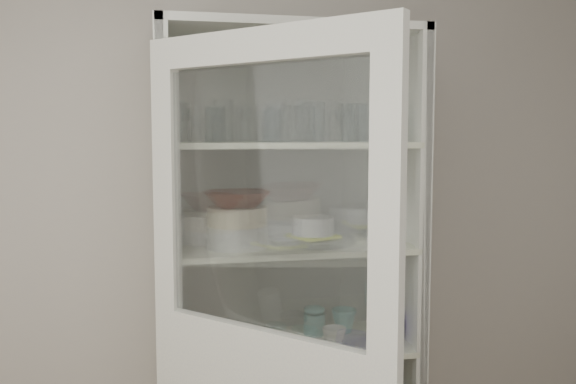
{
  "coord_description": "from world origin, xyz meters",
  "views": [
    {
      "loc": [
        -0.28,
        -1.06,
        1.69
      ],
      "look_at": [
        0.2,
        1.27,
        1.47
      ],
      "focal_mm": 38.0,
      "sensor_mm": 36.0,
      "label": 1
    }
  ],
  "objects_px": {
    "goblet_0": "(180,121)",
    "teal_jar": "(314,322)",
    "mug_teal": "(344,321)",
    "plate_stack_front": "(237,236)",
    "yellow_trivet": "(313,236)",
    "white_canister": "(197,331)",
    "goblet_3": "(380,120)",
    "grey_bowl_stack": "(385,220)",
    "goblet_1": "(286,121)",
    "white_ramekin": "(313,226)",
    "goblet_2": "(343,123)",
    "glass_platter": "(313,240)",
    "terracotta_bowl": "(237,199)",
    "mug_white": "(334,338)",
    "pantry_cabinet": "(285,318)",
    "mug_blue": "(388,325)",
    "measuring_cups": "(226,346)",
    "plate_stack_back": "(203,228)",
    "cream_bowl": "(237,216)"
  },
  "relations": [
    {
      "from": "plate_stack_front",
      "to": "glass_platter",
      "type": "bearing_deg",
      "value": 8.37
    },
    {
      "from": "goblet_1",
      "to": "teal_jar",
      "type": "height_order",
      "value": "goblet_1"
    },
    {
      "from": "measuring_cups",
      "to": "plate_stack_back",
      "type": "bearing_deg",
      "value": 113.54
    },
    {
      "from": "goblet_0",
      "to": "plate_stack_front",
      "type": "xyz_separation_m",
      "value": [
        0.2,
        -0.12,
        -0.44
      ]
    },
    {
      "from": "cream_bowl",
      "to": "plate_stack_front",
      "type": "bearing_deg",
      "value": 180.0
    },
    {
      "from": "goblet_2",
      "to": "goblet_3",
      "type": "distance_m",
      "value": 0.16
    },
    {
      "from": "goblet_2",
      "to": "mug_white",
      "type": "xyz_separation_m",
      "value": [
        -0.1,
        -0.25,
        -0.84
      ]
    },
    {
      "from": "mug_blue",
      "to": "mug_white",
      "type": "bearing_deg",
      "value": -144.45
    },
    {
      "from": "goblet_0",
      "to": "white_canister",
      "type": "distance_m",
      "value": 0.82
    },
    {
      "from": "cream_bowl",
      "to": "glass_platter",
      "type": "distance_m",
      "value": 0.33
    },
    {
      "from": "terracotta_bowl",
      "to": "mug_white",
      "type": "xyz_separation_m",
      "value": [
        0.36,
        -0.08,
        -0.54
      ]
    },
    {
      "from": "white_ramekin",
      "to": "teal_jar",
      "type": "relative_size",
      "value": 1.58
    },
    {
      "from": "grey_bowl_stack",
      "to": "mug_white",
      "type": "xyz_separation_m",
      "value": [
        -0.25,
        -0.14,
        -0.44
      ]
    },
    {
      "from": "white_canister",
      "to": "goblet_1",
      "type": "bearing_deg",
      "value": 11.09
    },
    {
      "from": "goblet_0",
      "to": "grey_bowl_stack",
      "type": "height_order",
      "value": "goblet_0"
    },
    {
      "from": "mug_blue",
      "to": "glass_platter",
      "type": "bearing_deg",
      "value": -171.18
    },
    {
      "from": "mug_teal",
      "to": "grey_bowl_stack",
      "type": "bearing_deg",
      "value": -23.21
    },
    {
      "from": "goblet_1",
      "to": "grey_bowl_stack",
      "type": "distance_m",
      "value": 0.57
    },
    {
      "from": "grey_bowl_stack",
      "to": "mug_white",
      "type": "bearing_deg",
      "value": -151.17
    },
    {
      "from": "grey_bowl_stack",
      "to": "teal_jar",
      "type": "bearing_deg",
      "value": 170.0
    },
    {
      "from": "goblet_3",
      "to": "grey_bowl_stack",
      "type": "distance_m",
      "value": 0.42
    },
    {
      "from": "goblet_0",
      "to": "teal_jar",
      "type": "xyz_separation_m",
      "value": [
        0.54,
        -0.01,
        -0.83
      ]
    },
    {
      "from": "mug_teal",
      "to": "teal_jar",
      "type": "bearing_deg",
      "value": 178.96
    },
    {
      "from": "yellow_trivet",
      "to": "white_canister",
      "type": "relative_size",
      "value": 1.35
    },
    {
      "from": "terracotta_bowl",
      "to": "white_canister",
      "type": "distance_m",
      "value": 0.55
    },
    {
      "from": "goblet_3",
      "to": "mug_teal",
      "type": "relative_size",
      "value": 1.7
    },
    {
      "from": "goblet_0",
      "to": "teal_jar",
      "type": "relative_size",
      "value": 1.54
    },
    {
      "from": "goblet_2",
      "to": "plate_stack_back",
      "type": "xyz_separation_m",
      "value": [
        -0.59,
        -0.01,
        -0.42
      ]
    },
    {
      "from": "terracotta_bowl",
      "to": "mug_blue",
      "type": "height_order",
      "value": "terracotta_bowl"
    },
    {
      "from": "teal_jar",
      "to": "measuring_cups",
      "type": "xyz_separation_m",
      "value": [
        -0.38,
        -0.12,
        -0.03
      ]
    },
    {
      "from": "plate_stack_front",
      "to": "grey_bowl_stack",
      "type": "height_order",
      "value": "grey_bowl_stack"
    },
    {
      "from": "pantry_cabinet",
      "to": "grey_bowl_stack",
      "type": "height_order",
      "value": "pantry_cabinet"
    },
    {
      "from": "mug_teal",
      "to": "plate_stack_front",
      "type": "bearing_deg",
      "value": -169.84
    },
    {
      "from": "goblet_2",
      "to": "grey_bowl_stack",
      "type": "bearing_deg",
      "value": -36.21
    },
    {
      "from": "goblet_2",
      "to": "teal_jar",
      "type": "xyz_separation_m",
      "value": [
        -0.13,
        -0.06,
        -0.83
      ]
    },
    {
      "from": "goblet_3",
      "to": "white_ramekin",
      "type": "height_order",
      "value": "goblet_3"
    },
    {
      "from": "mug_teal",
      "to": "mug_white",
      "type": "bearing_deg",
      "value": -120.22
    },
    {
      "from": "terracotta_bowl",
      "to": "white_ramekin",
      "type": "bearing_deg",
      "value": 8.37
    },
    {
      "from": "glass_platter",
      "to": "yellow_trivet",
      "type": "relative_size",
      "value": 2.12
    },
    {
      "from": "goblet_2",
      "to": "glass_platter",
      "type": "distance_m",
      "value": 0.51
    },
    {
      "from": "cream_bowl",
      "to": "white_ramekin",
      "type": "height_order",
      "value": "cream_bowl"
    },
    {
      "from": "pantry_cabinet",
      "to": "teal_jar",
      "type": "distance_m",
      "value": 0.13
    },
    {
      "from": "cream_bowl",
      "to": "yellow_trivet",
      "type": "xyz_separation_m",
      "value": [
        0.31,
        0.05,
        -0.09
      ]
    },
    {
      "from": "grey_bowl_stack",
      "to": "terracotta_bowl",
      "type": "bearing_deg",
      "value": -174.81
    },
    {
      "from": "goblet_1",
      "to": "goblet_2",
      "type": "relative_size",
      "value": 1.03
    },
    {
      "from": "teal_jar",
      "to": "white_canister",
      "type": "bearing_deg",
      "value": -174.56
    },
    {
      "from": "goblet_0",
      "to": "goblet_3",
      "type": "distance_m",
      "value": 0.82
    },
    {
      "from": "terracotta_bowl",
      "to": "mug_white",
      "type": "bearing_deg",
      "value": -12.93
    },
    {
      "from": "yellow_trivet",
      "to": "mug_white",
      "type": "xyz_separation_m",
      "value": [
        0.05,
        -0.13,
        -0.38
      ]
    },
    {
      "from": "mug_teal",
      "to": "glass_platter",
      "type": "bearing_deg",
      "value": -159.86
    }
  ]
}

